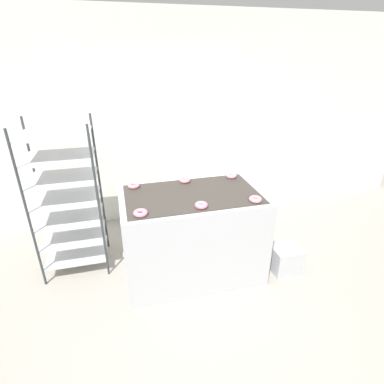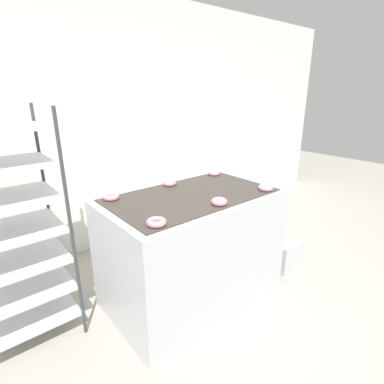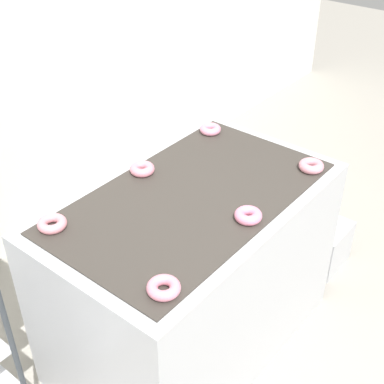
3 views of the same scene
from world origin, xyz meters
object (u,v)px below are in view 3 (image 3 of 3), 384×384
(donut_near_left, at_px, (164,288))
(donut_far_center, at_px, (143,169))
(donut_far_right, at_px, (210,129))
(donut_far_left, at_px, (52,224))
(glaze_bin, at_px, (320,243))
(donut_near_right, at_px, (311,166))
(fryer_machine, at_px, (192,273))
(donut_near_center, at_px, (248,215))

(donut_near_left, relative_size, donut_far_center, 1.04)
(donut_far_center, height_order, donut_far_right, donut_far_center)
(donut_far_left, bearing_deg, glaze_bin, -19.28)
(glaze_bin, height_order, donut_far_right, donut_far_right)
(donut_near_right, height_order, donut_far_left, donut_near_right)
(glaze_bin, xyz_separation_m, donut_far_left, (-1.59, 0.56, 0.85))
(fryer_machine, distance_m, donut_far_right, 0.81)
(donut_near_center, bearing_deg, donut_far_right, 48.90)
(glaze_bin, distance_m, donut_near_center, 1.33)
(donut_near_center, bearing_deg, donut_far_left, 132.74)
(donut_far_left, bearing_deg, donut_near_center, -47.26)
(fryer_machine, distance_m, donut_near_right, 0.81)
(fryer_machine, xyz_separation_m, donut_far_center, (0.00, 0.32, 0.51))
(fryer_machine, xyz_separation_m, glaze_bin, (1.03, -0.24, -0.34))
(donut_near_right, height_order, donut_far_center, same)
(glaze_bin, xyz_separation_m, donut_near_left, (-1.58, -0.07, 0.85))
(donut_near_center, relative_size, donut_far_center, 0.99)
(glaze_bin, bearing_deg, donut_far_right, 130.99)
(donut_near_center, bearing_deg, glaze_bin, 3.42)
(fryer_machine, relative_size, donut_near_center, 11.99)
(donut_far_left, xyz_separation_m, donut_far_right, (1.11, -0.00, 0.00))
(donut_near_right, relative_size, donut_far_center, 1.02)
(donut_far_center, bearing_deg, donut_near_center, -89.54)
(donut_near_center, bearing_deg, donut_near_right, -1.37)
(donut_near_right, xyz_separation_m, donut_far_right, (-0.00, 0.63, -0.00))
(fryer_machine, relative_size, donut_far_left, 11.59)
(donut_near_left, bearing_deg, donut_near_right, -0.40)
(donut_near_left, height_order, donut_far_left, same)
(donut_near_left, bearing_deg, donut_far_center, 48.48)
(donut_near_right, bearing_deg, glaze_bin, 8.76)
(donut_near_center, relative_size, donut_far_right, 1.03)
(donut_far_center, bearing_deg, donut_far_left, -179.63)
(donut_near_center, xyz_separation_m, donut_far_right, (0.54, 0.62, -0.00))
(donut_far_left, bearing_deg, donut_far_right, -0.06)
(glaze_bin, height_order, donut_near_center, donut_near_center)
(donut_far_left, bearing_deg, donut_near_left, -89.00)
(glaze_bin, bearing_deg, donut_near_left, -177.59)
(donut_near_right, bearing_deg, donut_near_left, 179.60)
(glaze_bin, bearing_deg, donut_near_center, -176.58)
(fryer_machine, distance_m, glaze_bin, 1.11)
(fryer_machine, distance_m, donut_far_left, 0.82)
(glaze_bin, relative_size, donut_far_right, 2.68)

